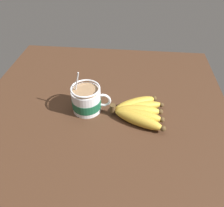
% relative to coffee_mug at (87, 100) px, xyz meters
% --- Properties ---
extents(table, '(0.91, 0.91, 0.03)m').
position_rel_coffee_mug_xyz_m(table, '(0.05, 0.01, -0.06)').
color(table, '#422819').
rests_on(table, ground).
extents(coffee_mug, '(0.14, 0.10, 0.15)m').
position_rel_coffee_mug_xyz_m(coffee_mug, '(0.00, 0.00, 0.00)').
color(coffee_mug, silver).
rests_on(coffee_mug, table).
extents(banana_bunch, '(0.19, 0.18, 0.04)m').
position_rel_coffee_mug_xyz_m(banana_bunch, '(0.18, -0.02, -0.02)').
color(banana_bunch, '#4C381E').
rests_on(banana_bunch, table).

